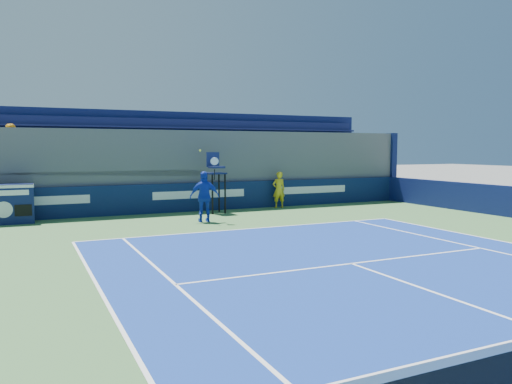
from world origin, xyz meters
name	(u,v)px	position (x,y,z in m)	size (l,w,h in m)	color
ball_person	(279,190)	(3.54, 16.65, 0.81)	(0.58, 0.38, 1.60)	gold
back_hoarding	(199,197)	(0.00, 17.10, 0.60)	(20.40, 0.21, 1.20)	#0B1841
match_clock	(14,203)	(-7.00, 16.48, 0.74)	(1.34, 0.76, 1.40)	#0F194B
umpire_chair	(215,176)	(0.37, 16.15, 1.53)	(0.76, 0.76, 2.48)	black
tennis_player	(205,197)	(-0.84, 14.00, 0.92)	(1.12, 0.64, 2.57)	#1634B3
stadium_seating	(184,166)	(-0.02, 19.15, 1.83)	(21.00, 4.05, 4.40)	#4B4A4F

